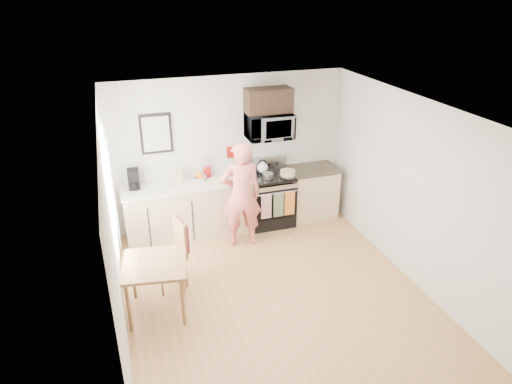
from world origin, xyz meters
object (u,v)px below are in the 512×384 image
object	(u,v)px
microwave	(269,126)
chair	(177,243)
cake	(288,174)
dining_table	(155,269)
range	(270,200)
person	(241,195)

from	to	relation	value
microwave	chair	world-z (taller)	microwave
chair	cake	world-z (taller)	cake
dining_table	cake	world-z (taller)	cake
range	person	distance (m)	0.97
chair	cake	size ratio (longest dim) A/B	3.17
dining_table	chair	bearing A→B (deg)	56.87
range	microwave	world-z (taller)	microwave
dining_table	range	bearing A→B (deg)	39.66
microwave	person	size ratio (longest dim) A/B	0.43
chair	cake	distance (m)	2.40
range	cake	size ratio (longest dim) A/B	3.72
person	dining_table	bearing A→B (deg)	46.90
dining_table	chair	size ratio (longest dim) A/B	0.80
microwave	range	bearing A→B (deg)	-89.94
chair	range	bearing A→B (deg)	21.36
dining_table	chair	xyz separation A→B (m)	(0.36, 0.56, -0.02)
microwave	chair	xyz separation A→B (m)	(-1.84, -1.37, -1.12)
range	person	size ratio (longest dim) A/B	0.66
person	cake	xyz separation A→B (m)	(0.93, 0.38, 0.09)
dining_table	microwave	bearing A→B (deg)	41.24
chair	cake	bearing A→B (deg)	14.86
dining_table	cake	xyz separation A→B (m)	(2.46, 1.68, 0.32)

